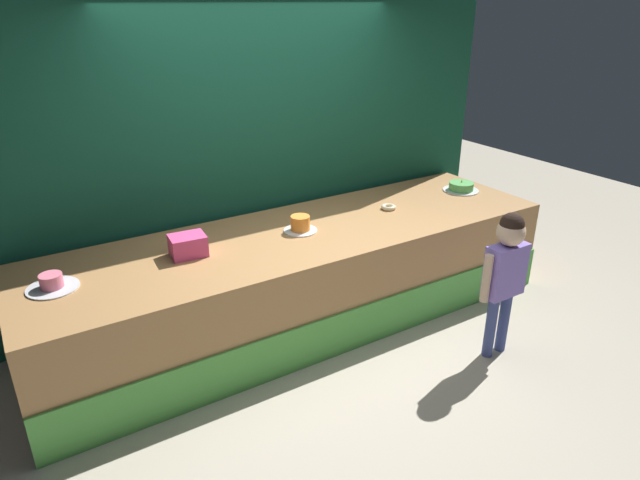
{
  "coord_description": "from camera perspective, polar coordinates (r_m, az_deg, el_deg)",
  "views": [
    {
      "loc": [
        -2.04,
        -2.93,
        2.52
      ],
      "look_at": [
        0.02,
        0.36,
        0.81
      ],
      "focal_mm": 30.93,
      "sensor_mm": 36.0,
      "label": 1
    }
  ],
  "objects": [
    {
      "name": "curtain_backdrop",
      "position": [
        4.82,
        -6.31,
        10.8
      ],
      "size": [
        4.83,
        0.08,
        2.91
      ],
      "primitive_type": "cube",
      "color": "#144C38",
      "rests_on": "ground_plane"
    },
    {
      "name": "cake_right",
      "position": [
        5.55,
        14.39,
        5.33
      ],
      "size": [
        0.34,
        0.34,
        0.12
      ],
      "color": "white",
      "rests_on": "stage_platform"
    },
    {
      "name": "ground_plane",
      "position": [
        4.37,
        2.28,
        -11.53
      ],
      "size": [
        12.0,
        12.0,
        0.0
      ],
      "primitive_type": "plane",
      "color": "#BCB29E"
    },
    {
      "name": "cake_left",
      "position": [
        3.95,
        -26.0,
        -4.05
      ],
      "size": [
        0.33,
        0.33,
        0.1
      ],
      "color": "silver",
      "rests_on": "stage_platform"
    },
    {
      "name": "child_figure",
      "position": [
        4.21,
        18.68,
        -2.55
      ],
      "size": [
        0.45,
        0.2,
        1.16
      ],
      "color": "#3F4C8C",
      "rests_on": "ground_plane"
    },
    {
      "name": "donut",
      "position": [
        4.94,
        7.1,
        3.4
      ],
      "size": [
        0.13,
        0.13,
        0.04
      ],
      "primitive_type": "torus",
      "color": "beige",
      "rests_on": "stage_platform"
    },
    {
      "name": "pink_box",
      "position": [
        4.1,
        -13.5,
        -0.55
      ],
      "size": [
        0.27,
        0.22,
        0.15
      ],
      "primitive_type": "cube",
      "rotation": [
        0.0,
        0.0,
        -0.09
      ],
      "color": "#E0498B",
      "rests_on": "stage_platform"
    },
    {
      "name": "stage_platform",
      "position": [
        4.59,
        -1.82,
        -3.81
      ],
      "size": [
        4.33,
        1.22,
        0.8
      ],
      "color": "#B27F4C",
      "rests_on": "ground_plane"
    },
    {
      "name": "cake_center",
      "position": [
        4.42,
        -2.05,
        1.61
      ],
      "size": [
        0.27,
        0.27,
        0.13
      ],
      "color": "white",
      "rests_on": "stage_platform"
    }
  ]
}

